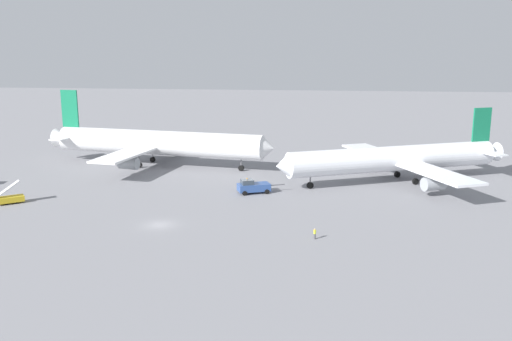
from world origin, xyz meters
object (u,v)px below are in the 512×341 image
pushback_tug (253,186)px  ground_crew_wing_walker_right (315,234)px  gse_stair_truck_yellow (10,198)px  airliner_being_pushed (395,159)px  airliner_at_gate_left (157,143)px

pushback_tug → ground_crew_wing_walker_right: bearing=-63.3°
gse_stair_truck_yellow → ground_crew_wing_walker_right: (54.26, -11.74, -0.19)m
pushback_tug → airliner_being_pushed: bearing=24.9°
airliner_at_gate_left → pushback_tug: (25.75, -22.15, -4.16)m
airliner_being_pushed → ground_crew_wing_walker_right: airliner_being_pushed is taller
airliner_being_pushed → ground_crew_wing_walker_right: (-15.38, -37.68, -4.00)m
pushback_tug → gse_stair_truck_yellow: (-41.80, -13.00, -0.26)m
pushback_tug → gse_stair_truck_yellow: gse_stair_truck_yellow is taller
gse_stair_truck_yellow → ground_crew_wing_walker_right: size_ratio=2.96×
airliner_being_pushed → ground_crew_wing_walker_right: size_ratio=30.19×
airliner_being_pushed → ground_crew_wing_walker_right: 40.89m
airliner_at_gate_left → ground_crew_wing_walker_right: size_ratio=34.90×
ground_crew_wing_walker_right → airliner_being_pushed: bearing=67.8°
airliner_being_pushed → pushback_tug: 30.90m
airliner_at_gate_left → gse_stair_truck_yellow: 38.89m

